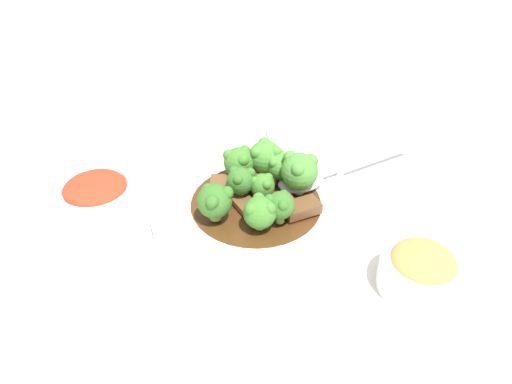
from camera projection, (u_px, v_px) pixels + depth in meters
name	position (u px, v px, depth m)	size (l,w,h in m)	color
ground_plane	(256.00, 211.00, 0.71)	(4.00, 4.00, 0.00)	silver
main_plate	(256.00, 205.00, 0.71)	(0.30, 0.30, 0.02)	white
beef_strip_0	(301.00, 208.00, 0.68)	(0.05, 0.04, 0.02)	brown
beef_strip_1	(248.00, 207.00, 0.68)	(0.03, 0.06, 0.01)	brown
beef_strip_2	(261.00, 182.00, 0.73)	(0.05, 0.04, 0.01)	brown
beef_strip_3	(274.00, 205.00, 0.69)	(0.06, 0.04, 0.01)	brown
beef_strip_4	(220.00, 190.00, 0.71)	(0.06, 0.06, 0.01)	brown
broccoli_floret_0	(260.00, 212.00, 0.64)	(0.04, 0.04, 0.05)	#7FA84C
broccoli_floret_1	(216.00, 202.00, 0.65)	(0.05, 0.05, 0.05)	#8EB756
broccoli_floret_2	(239.00, 162.00, 0.73)	(0.05, 0.05, 0.05)	#8EB756
broccoli_floret_3	(265.00, 156.00, 0.73)	(0.05, 0.05, 0.06)	#7FA84C
broccoli_floret_4	(241.00, 181.00, 0.69)	(0.04, 0.04, 0.05)	#8EB756
broccoli_floret_5	(278.00, 206.00, 0.65)	(0.04, 0.04, 0.05)	#7FA84C
broccoli_floret_6	(281.00, 166.00, 0.73)	(0.04, 0.04, 0.05)	#8EB756
broccoli_floret_7	(299.00, 171.00, 0.70)	(0.05, 0.05, 0.06)	#7FA84C
broccoli_floret_8	(263.00, 186.00, 0.69)	(0.03, 0.03, 0.04)	#7FA84C
serving_spoon	(311.00, 178.00, 0.73)	(0.25, 0.06, 0.01)	#B7B7BC
side_bowl_kimchi	(96.00, 194.00, 0.71)	(0.11, 0.11, 0.04)	white
side_bowl_appetizer	(421.00, 270.00, 0.58)	(0.10, 0.10, 0.06)	white
sauce_dish	(287.00, 132.00, 0.87)	(0.07, 0.07, 0.01)	white
paper_napkin	(368.00, 158.00, 0.82)	(0.13, 0.11, 0.01)	white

